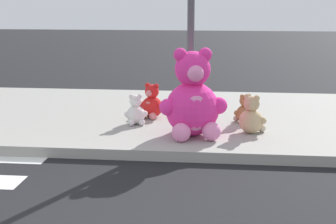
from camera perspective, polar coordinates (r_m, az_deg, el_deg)
The scene contains 7 objects.
sidewalk at distance 8.92m, azimuth -3.60°, elevation -0.56°, with size 28.00×4.40×0.15m, color #9E9B93.
sign_pole at distance 7.76m, azimuth 2.63°, elevation 10.66°, with size 0.56×0.11×3.20m.
plush_pink_large at distance 7.32m, azimuth 2.85°, elevation 1.22°, with size 0.98×0.92×1.30m.
plush_brown at distance 8.27m, azimuth 8.72°, elevation 0.12°, with size 0.33×0.34×0.48m.
plush_tan at distance 7.64m, azimuth 9.54°, elevation -0.61°, with size 0.42×0.43×0.59m.
plush_red at distance 8.49m, azimuth -1.90°, elevation 0.92°, with size 0.44×0.42×0.59m.
plush_white at distance 8.08m, azimuth -3.69°, elevation -0.01°, with size 0.37×0.35×0.49m.
Camera 1 is at (1.46, -3.35, 2.16)m, focal length 53.42 mm.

